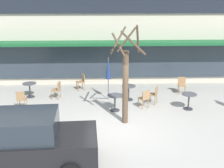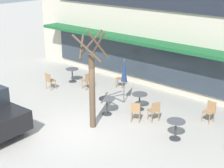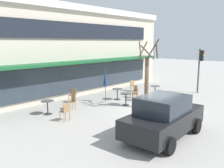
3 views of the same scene
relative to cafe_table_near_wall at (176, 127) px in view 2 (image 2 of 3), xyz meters
The scene contains 14 objects.
ground_plane 3.96m from the cafe_table_near_wall, 150.97° to the right, with size 80.00×80.00×0.00m, color #ADA8A0.
building_facade 9.17m from the cafe_table_near_wall, 113.06° to the left, with size 18.93×9.10×6.50m.
cafe_table_near_wall is the anchor object (origin of this frame).
cafe_table_streetside 2.99m from the cafe_table_near_wall, 153.73° to the left, with size 0.70×0.70×0.76m.
cafe_table_by_tree 3.45m from the cafe_table_near_wall, behind, with size 0.70×0.70×0.76m.
cafe_table_mid_patio 8.03m from the cafe_table_near_wall, 166.15° to the left, with size 0.70×0.70×0.76m.
patio_umbrella_green_folded 4.14m from the cafe_table_near_wall, 158.46° to the left, with size 0.28×0.28×2.20m.
cafe_chair_0 6.00m from the cafe_table_near_wall, 149.54° to the left, with size 0.52×0.52×0.89m.
cafe_chair_1 2.26m from the cafe_table_near_wall, 82.53° to the left, with size 0.45×0.45×0.89m.
cafe_chair_2 2.05m from the cafe_table_near_wall, behind, with size 0.55×0.55×0.89m.
cafe_chair_3 6.54m from the cafe_table_near_wall, 165.43° to the left, with size 0.47×0.47×0.89m.
cafe_chair_4 1.66m from the cafe_table_near_wall, 153.02° to the left, with size 0.53×0.53×0.89m.
cafe_chair_5 7.80m from the cafe_table_near_wall, behind, with size 0.40×0.40×0.89m.
street_tree 3.62m from the cafe_table_near_wall, 156.79° to the right, with size 1.39×1.40×4.10m.
Camera 2 is at (9.22, -8.42, 6.41)m, focal length 55.00 mm.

